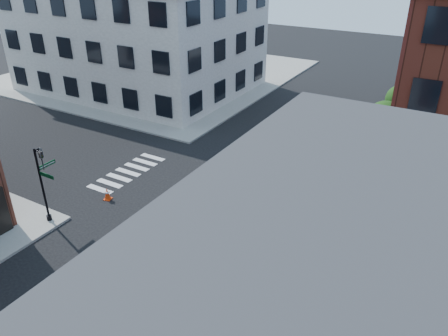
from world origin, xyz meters
TOP-DOWN VIEW (x-y plane):
  - ground at (0.00, 0.00)m, footprint 120.00×120.00m
  - sidewalk_nw at (-21.00, 21.00)m, footprint 30.00×30.00m
  - building_nw at (-19.00, 16.00)m, footprint 22.00×16.00m
  - tree_near at (7.56, 9.98)m, footprint 2.69×2.69m
  - tree_far at (7.56, 15.98)m, footprint 2.43×2.43m
  - signal_pole at (-6.72, -6.68)m, footprint 1.29×1.24m
  - traffic_cone at (-5.70, -3.32)m, footprint 0.52×0.52m

SIDE VIEW (x-z plane):
  - ground at x=0.00m, z-range 0.00..0.00m
  - sidewalk_nw at x=-21.00m, z-range 0.00..0.15m
  - traffic_cone at x=-5.70m, z-range -0.01..0.78m
  - signal_pole at x=-6.72m, z-range 0.56..5.16m
  - tree_far at x=7.56m, z-range 0.84..4.91m
  - tree_near at x=7.56m, z-range 0.91..5.41m
  - building_nw at x=-19.00m, z-range 0.00..11.00m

